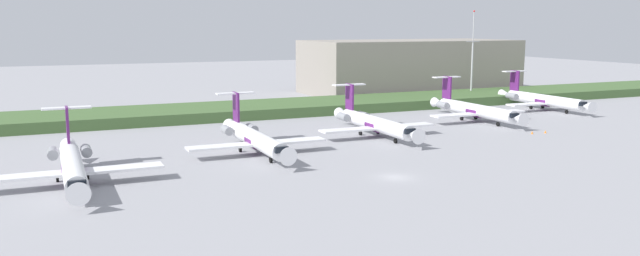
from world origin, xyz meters
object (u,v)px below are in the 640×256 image
regional_jet_third (254,138)px  safety_cone_front_marker (532,133)px  regional_jet_fifth (474,109)px  regional_jet_fourth (374,123)px  regional_jet_sixth (543,99)px  regional_jet_second (72,165)px  antenna_mast (472,63)px  safety_cone_mid_marker (545,132)px

regional_jet_third → safety_cone_front_marker: bearing=-4.0°
regional_jet_fifth → regional_jet_fourth: bearing=-164.8°
regional_jet_sixth → safety_cone_front_marker: regional_jet_sixth is taller
regional_jet_second → safety_cone_front_marker: 82.91m
antenna_mast → safety_cone_mid_marker: antenna_mast is taller
regional_jet_third → regional_jet_fifth: 56.41m
regional_jet_sixth → safety_cone_mid_marker: bearing=-131.9°
regional_jet_third → antenna_mast: antenna_mast is taller
regional_jet_sixth → regional_jet_second: bearing=-163.7°
regional_jet_second → safety_cone_mid_marker: 85.95m
regional_jet_fifth → regional_jet_sixth: same height
regional_jet_fourth → safety_cone_mid_marker: size_ratio=56.36×
regional_jet_fifth → regional_jet_sixth: size_ratio=1.00×
regional_jet_second → regional_jet_third: 29.64m
safety_cone_front_marker → safety_cone_mid_marker: (3.07, -0.26, 0.00)m
regional_jet_third → antenna_mast: 93.93m
regional_jet_fourth → safety_cone_mid_marker: regional_jet_fourth is taller
safety_cone_mid_marker → regional_jet_second: bearing=-176.4°
regional_jet_third → regional_jet_fifth: size_ratio=1.00×
antenna_mast → safety_cone_front_marker: 59.29m
antenna_mast → safety_cone_mid_marker: 58.28m
regional_jet_fifth → regional_jet_second: bearing=-164.1°
regional_jet_fourth → safety_cone_mid_marker: 33.86m
regional_jet_second → regional_jet_fourth: bearing=16.4°
regional_jet_fourth → regional_jet_fifth: bearing=15.2°
regional_jet_second → regional_jet_fifth: (82.69, 23.63, 0.00)m
regional_jet_second → regional_jet_sixth: size_ratio=1.00×
regional_jet_sixth → antenna_mast: (-1.80, 26.20, 7.71)m
antenna_mast → safety_cone_mid_marker: (-22.21, -52.96, -9.97)m
regional_jet_second → regional_jet_third: (28.09, 9.44, 0.00)m
safety_cone_front_marker → regional_jet_fourth: bearing=160.7°
regional_jet_fourth → regional_jet_third: bearing=-166.1°
regional_jet_fourth → safety_cone_mid_marker: bearing=-18.0°
regional_jet_sixth → safety_cone_mid_marker: size_ratio=56.36×
safety_cone_front_marker → regional_jet_sixth: bearing=44.4°
regional_jet_sixth → antenna_mast: 27.37m
regional_jet_second → antenna_mast: antenna_mast is taller
regional_jet_fifth → antenna_mast: antenna_mast is taller
regional_jet_fifth → antenna_mast: (25.27, 34.65, 7.71)m
regional_jet_fifth → safety_cone_front_marker: bearing=-90.0°
antenna_mast → regional_jet_fifth: bearing=-126.1°
safety_cone_front_marker → antenna_mast: bearing=64.4°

